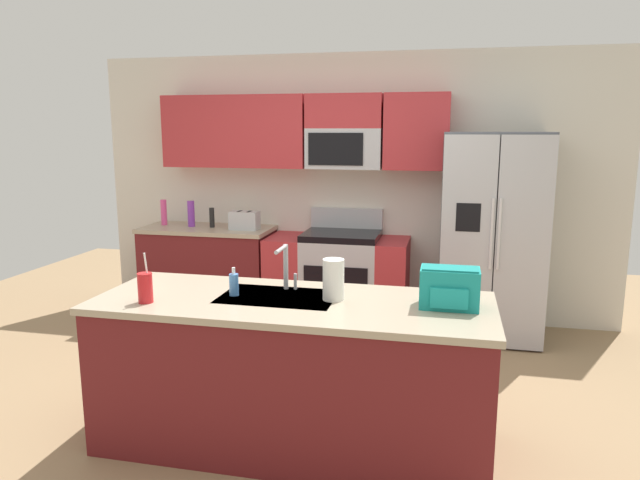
# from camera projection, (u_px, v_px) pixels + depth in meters

# --- Properties ---
(ground_plane) EXTENTS (9.00, 9.00, 0.00)m
(ground_plane) POSITION_uv_depth(u_px,v_px,m) (296.00, 405.00, 4.01)
(ground_plane) COLOR #997A56
(ground_plane) RESTS_ON ground
(kitchen_wall_unit) EXTENTS (5.20, 0.43, 2.60)m
(kitchen_wall_unit) POSITION_uv_depth(u_px,v_px,m) (336.00, 170.00, 5.76)
(kitchen_wall_unit) COLOR silver
(kitchen_wall_unit) RESTS_ON ground
(back_counter) EXTENTS (1.32, 0.63, 0.90)m
(back_counter) POSITION_uv_depth(u_px,v_px,m) (209.00, 270.00, 5.96)
(back_counter) COLOR maroon
(back_counter) RESTS_ON ground
(range_oven) EXTENTS (1.36, 0.61, 1.10)m
(range_oven) POSITION_uv_depth(u_px,v_px,m) (338.00, 278.00, 5.67)
(range_oven) COLOR #B7BABF
(range_oven) RESTS_ON ground
(refrigerator) EXTENTS (0.90, 0.76, 1.85)m
(refrigerator) POSITION_uv_depth(u_px,v_px,m) (492.00, 237.00, 5.20)
(refrigerator) COLOR #4C4F54
(refrigerator) RESTS_ON ground
(island_counter) EXTENTS (2.31, 0.87, 0.90)m
(island_counter) POSITION_uv_depth(u_px,v_px,m) (293.00, 372.00, 3.45)
(island_counter) COLOR maroon
(island_counter) RESTS_ON ground
(toaster) EXTENTS (0.28, 0.16, 0.18)m
(toaster) POSITION_uv_depth(u_px,v_px,m) (245.00, 220.00, 5.72)
(toaster) COLOR #B7BABF
(toaster) RESTS_ON back_counter
(pepper_mill) EXTENTS (0.05, 0.05, 0.20)m
(pepper_mill) POSITION_uv_depth(u_px,v_px,m) (212.00, 218.00, 5.84)
(pepper_mill) COLOR black
(pepper_mill) RESTS_ON back_counter
(bottle_pink) EXTENTS (0.06, 0.06, 0.26)m
(bottle_pink) POSITION_uv_depth(u_px,v_px,m) (164.00, 212.00, 5.99)
(bottle_pink) COLOR #EA4C93
(bottle_pink) RESTS_ON back_counter
(bottle_purple) EXTENTS (0.07, 0.07, 0.26)m
(bottle_purple) POSITION_uv_depth(u_px,v_px,m) (191.00, 214.00, 5.89)
(bottle_purple) COLOR purple
(bottle_purple) RESTS_ON back_counter
(sink_faucet) EXTENTS (0.08, 0.21, 0.28)m
(sink_faucet) POSITION_uv_depth(u_px,v_px,m) (285.00, 263.00, 3.54)
(sink_faucet) COLOR #B7BABF
(sink_faucet) RESTS_ON island_counter
(drink_cup_red) EXTENTS (0.08, 0.08, 0.29)m
(drink_cup_red) POSITION_uv_depth(u_px,v_px,m) (145.00, 288.00, 3.30)
(drink_cup_red) COLOR red
(drink_cup_red) RESTS_ON island_counter
(soap_dispenser) EXTENTS (0.06, 0.06, 0.17)m
(soap_dispenser) POSITION_uv_depth(u_px,v_px,m) (234.00, 284.00, 3.44)
(soap_dispenser) COLOR #4C8CD8
(soap_dispenser) RESTS_ON island_counter
(paper_towel_roll) EXTENTS (0.12, 0.12, 0.24)m
(paper_towel_roll) POSITION_uv_depth(u_px,v_px,m) (333.00, 280.00, 3.35)
(paper_towel_roll) COLOR white
(paper_towel_roll) RESTS_ON island_counter
(backpack) EXTENTS (0.32, 0.22, 0.23)m
(backpack) POSITION_uv_depth(u_px,v_px,m) (450.00, 287.00, 3.20)
(backpack) COLOR teal
(backpack) RESTS_ON island_counter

